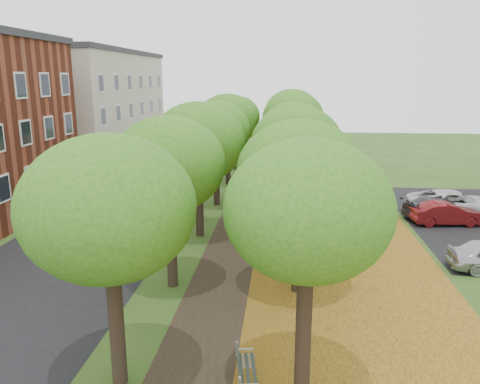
% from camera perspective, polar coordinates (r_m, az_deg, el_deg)
% --- Properties ---
extents(street_asphalt, '(8.00, 70.00, 0.01)m').
position_cam_1_polar(street_asphalt, '(28.41, -14.37, -2.82)').
color(street_asphalt, black).
rests_on(street_asphalt, ground).
extents(footpath, '(3.20, 70.00, 0.01)m').
position_cam_1_polar(footpath, '(26.84, 0.90, -3.35)').
color(footpath, black).
rests_on(footpath, ground).
extents(leaf_verge, '(7.50, 70.00, 0.01)m').
position_cam_1_polar(leaf_verge, '(26.93, 11.59, -3.58)').
color(leaf_verge, '#AF8420').
rests_on(leaf_verge, ground).
extents(tree_row_west, '(4.31, 34.31, 6.50)m').
position_cam_1_polar(tree_row_west, '(26.12, -3.91, 6.56)').
color(tree_row_west, black).
rests_on(tree_row_west, ground).
extents(tree_row_east, '(4.31, 34.31, 6.50)m').
position_cam_1_polar(tree_row_east, '(25.78, 6.75, 6.40)').
color(tree_row_east, black).
rests_on(tree_row_east, ground).
extents(building_cream, '(10.30, 20.30, 10.40)m').
position_cam_1_polar(building_cream, '(47.62, -18.37, 9.85)').
color(building_cream, beige).
rests_on(building_cream, ground).
extents(bench, '(0.73, 1.76, 0.81)m').
position_cam_1_polar(bench, '(13.10, 0.68, -21.10)').
color(bench, '#2D3831').
rests_on(bench, ground).
extents(car_red, '(3.92, 1.71, 1.25)m').
position_cam_1_polar(car_red, '(28.17, 23.86, -2.41)').
color(car_red, maroon).
rests_on(car_red, ground).
extents(car_grey, '(4.69, 3.12, 1.26)m').
position_cam_1_polar(car_grey, '(29.26, 23.15, -1.76)').
color(car_grey, '#35353B').
rests_on(car_grey, ground).
extents(car_white, '(5.41, 2.64, 1.48)m').
position_cam_1_polar(car_white, '(30.14, 24.71, -1.27)').
color(car_white, silver).
rests_on(car_white, ground).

